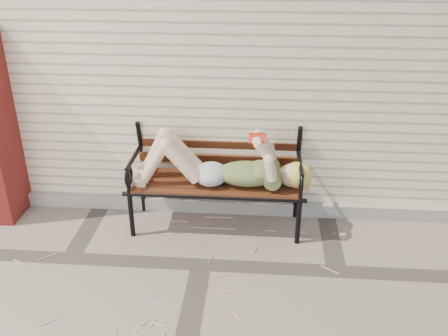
{
  "coord_description": "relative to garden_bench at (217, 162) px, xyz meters",
  "views": [
    {
      "loc": [
        0.51,
        -3.75,
        2.85
      ],
      "look_at": [
        0.17,
        0.58,
        0.73
      ],
      "focal_mm": 40.0,
      "sensor_mm": 36.0,
      "label": 1
    }
  ],
  "objects": [
    {
      "name": "foundation_strip",
      "position": [
        -0.08,
        0.17,
        -0.61
      ],
      "size": [
        8.0,
        0.1,
        0.15
      ],
      "primitive_type": "cube",
      "color": "#A19B91",
      "rests_on": "ground"
    },
    {
      "name": "ground",
      "position": [
        -0.08,
        -0.8,
        -0.68
      ],
      "size": [
        80.0,
        80.0,
        0.0
      ],
      "primitive_type": "plane",
      "color": "#75645A",
      "rests_on": "ground"
    },
    {
      "name": "garden_bench",
      "position": [
        0.0,
        0.0,
        0.0
      ],
      "size": [
        1.88,
        0.75,
        1.22
      ],
      "color": "black",
      "rests_on": "ground"
    },
    {
      "name": "straw_scatter",
      "position": [
        -0.17,
        -1.1,
        -0.68
      ],
      "size": [
        2.15,
        1.76,
        0.01
      ],
      "color": "tan",
      "rests_on": "ground"
    },
    {
      "name": "reading_woman",
      "position": [
        0.02,
        -0.15,
        0.04
      ],
      "size": [
        1.77,
        0.4,
        0.56
      ],
      "color": "#093F45",
      "rests_on": "ground"
    },
    {
      "name": "house_wall",
      "position": [
        -0.08,
        2.2,
        0.82
      ],
      "size": [
        8.0,
        4.0,
        3.0
      ],
      "primitive_type": "cube",
      "color": "beige",
      "rests_on": "ground"
    }
  ]
}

